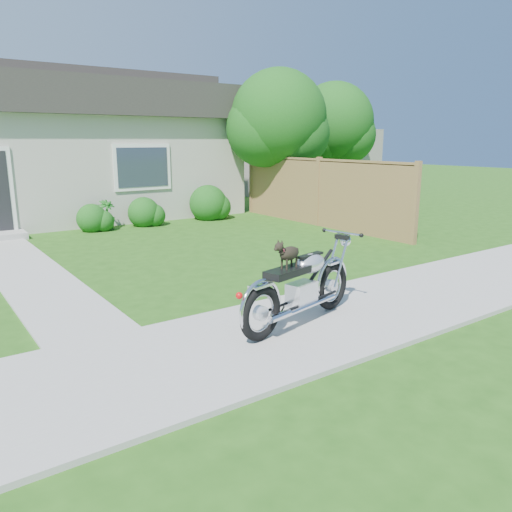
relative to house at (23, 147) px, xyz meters
The scene contains 10 objects.
ground 12.19m from the house, 89.99° to the right, with size 80.00×80.00×0.00m, color #235114.
sidewalk 12.18m from the house, 89.99° to the right, with size 24.00×2.20×0.04m, color #9E9B93.
walkway 7.47m from the house, 102.09° to the right, with size 1.20×8.00×0.03m, color #9E9B93.
house is the anchor object (origin of this frame).
fence 8.96m from the house, 44.74° to the right, with size 0.12×6.62×1.90m.
tree_near 7.90m from the house, 31.55° to the right, with size 2.95×2.94×4.50m.
tree_far 10.91m from the house, 13.41° to the right, with size 2.94×2.93×4.50m.
shrub_row 3.97m from the house, 79.05° to the right, with size 10.76×1.13×1.13m.
potted_plant_right 4.06m from the house, 70.25° to the right, with size 0.44×0.44×0.79m, color #1A5E1A.
motorcycle_with_dog 12.08m from the house, 85.93° to the right, with size 2.19×0.81×1.13m.
Camera 1 is at (-3.16, -4.60, 2.34)m, focal length 35.00 mm.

